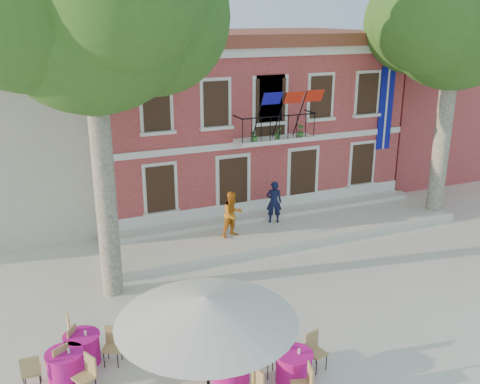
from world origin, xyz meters
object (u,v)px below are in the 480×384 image
plane_tree_east (457,19)px  plane_tree_west (90,7)px  cafe_table_0 (231,375)px  cafe_table_1 (294,366)px  pedestrian_orange (233,214)px  pedestrian_navy (274,202)px  cafe_table_2 (66,365)px  cafe_table_3 (82,347)px  patio_umbrella (207,310)px

plane_tree_east → plane_tree_west: bearing=-174.3°
plane_tree_east → cafe_table_0: 16.05m
cafe_table_0 → cafe_table_1: size_ratio=1.08×
pedestrian_orange → cafe_table_1: size_ratio=0.96×
pedestrian_navy → plane_tree_west: bearing=43.6°
plane_tree_east → pedestrian_navy: bearing=169.5°
pedestrian_navy → cafe_table_1: 9.44m
plane_tree_west → cafe_table_2: bearing=-114.7°
plane_tree_west → cafe_table_3: 8.71m
cafe_table_0 → cafe_table_1: 1.50m
pedestrian_orange → cafe_table_0: 8.33m
patio_umbrella → plane_tree_east: bearing=30.1°
cafe_table_2 → patio_umbrella: bearing=-39.7°
patio_umbrella → cafe_table_3: size_ratio=2.02×
patio_umbrella → cafe_table_3: (-2.28, 2.85, -2.09)m
plane_tree_east → cafe_table_2: plane_tree_east is taller
patio_umbrella → cafe_table_0: patio_umbrella is taller
pedestrian_orange → cafe_table_0: pedestrian_orange is taller
pedestrian_orange → cafe_table_3: size_ratio=0.94×
pedestrian_navy → pedestrian_orange: (-2.05, -0.70, 0.02)m
patio_umbrella → pedestrian_navy: patio_umbrella is taller
patio_umbrella → pedestrian_orange: 9.09m
cafe_table_3 → cafe_table_2: bearing=-128.1°
patio_umbrella → cafe_table_3: bearing=128.7°
cafe_table_1 → patio_umbrella: bearing=-175.5°
pedestrian_navy → cafe_table_2: size_ratio=0.91×
patio_umbrella → pedestrian_navy: bearing=56.1°
pedestrian_navy → cafe_table_1: (-3.75, -8.64, -0.73)m
plane_tree_west → plane_tree_east: size_ratio=1.04×
cafe_table_0 → cafe_table_2: same height
pedestrian_navy → cafe_table_1: bearing=88.8°
pedestrian_navy → pedestrian_orange: bearing=41.0°
pedestrian_orange → cafe_table_0: size_ratio=0.89×
pedestrian_navy → cafe_table_3: bearing=58.2°
cafe_table_2 → cafe_table_0: bearing=-28.0°
plane_tree_west → pedestrian_navy: plane_tree_west is taller
plane_tree_east → patio_umbrella: 15.94m
pedestrian_orange → cafe_table_1: (-1.70, -7.94, -0.75)m
cafe_table_0 → cafe_table_2: size_ratio=1.05×
cafe_table_2 → cafe_table_3: 0.74m
plane_tree_west → pedestrian_orange: 8.91m
cafe_table_1 → cafe_table_2: (-4.91, 2.09, 0.00)m
cafe_table_3 → patio_umbrella: bearing=-51.3°
patio_umbrella → pedestrian_navy: size_ratio=2.21×
cafe_table_0 → plane_tree_west: bearing=106.3°
pedestrian_orange → plane_tree_east: bearing=-16.9°
plane_tree_west → pedestrian_orange: plane_tree_west is taller
cafe_table_1 → cafe_table_3: (-4.45, 2.67, 0.00)m
plane_tree_east → cafe_table_1: plane_tree_east is taller
pedestrian_orange → cafe_table_0: bearing=-125.5°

